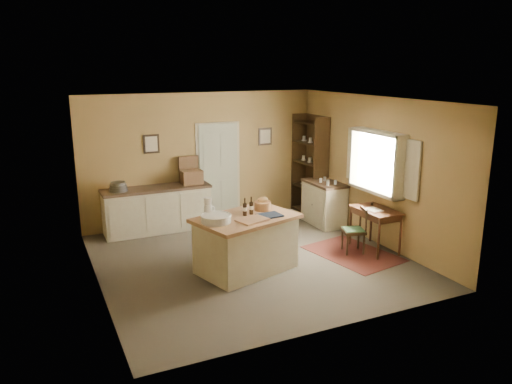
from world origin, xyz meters
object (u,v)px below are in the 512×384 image
Objects in this scene: shelving_unit at (312,165)px; desk_chair at (353,231)px; writing_desk at (376,214)px; right_cabinet at (324,203)px; work_island at (246,242)px; sideboard at (158,208)px.

desk_chair is at bearing -103.21° from shelving_unit.
right_cabinet reaches higher than writing_desk.
work_island is 2.47m from writing_desk.
desk_chair is (2.05, -0.07, -0.08)m from work_island.
writing_desk is 1.70m from right_cabinet.
writing_desk reaches higher than desk_chair.
work_island is 1.79× the size of right_cabinet.
shelving_unit is at bearing -3.36° from sideboard.
writing_desk is 1.13× the size of desk_chair.
desk_chair is 0.79× the size of right_cabinet.
shelving_unit is (3.41, -0.20, 0.61)m from sideboard.
writing_desk is 0.50m from desk_chair.
sideboard is 3.47m from shelving_unit.
sideboard reaches higher than desk_chair.
right_cabinet is 1.03m from shelving_unit.
right_cabinet is at bearing 90.01° from writing_desk.
sideboard is 2.67× the size of desk_chair.
desk_chair is 0.36× the size of shelving_unit.
right_cabinet is at bearing 15.74° from work_island.
sideboard is 2.10× the size of right_cabinet.
shelving_unit is at bearing 94.30° from desk_chair.
shelving_unit is at bearing 78.88° from right_cabinet.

